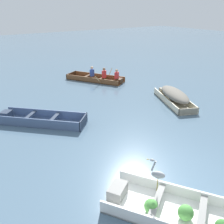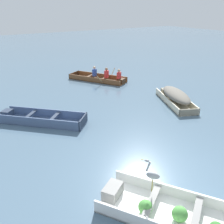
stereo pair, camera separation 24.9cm
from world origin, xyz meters
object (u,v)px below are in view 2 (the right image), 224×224
Objects in this scene: dinghy_white_foreground at (168,212)px; skiff_cream_mid_moored at (176,96)px; skiff_slate_blue_near_moored at (39,119)px; heron_on_dinghy at (152,174)px; rowboat_wooden_brown_with_crew at (101,78)px.

skiff_cream_mid_moored is (5.43, 5.00, 0.24)m from dinghy_white_foreground.
heron_on_dinghy is (0.78, -6.00, 0.72)m from skiff_slate_blue_near_moored.
heron_on_dinghy is at bearing -82.62° from skiff_slate_blue_near_moored.
heron_on_dinghy reaches higher than dinghy_white_foreground.
dinghy_white_foreground is at bearing -82.55° from skiff_slate_blue_near_moored.
skiff_cream_mid_moored reaches higher than dinghy_white_foreground.
dinghy_white_foreground is at bearing -137.39° from skiff_cream_mid_moored.
skiff_slate_blue_near_moored is 6.47m from skiff_cream_mid_moored.
skiff_cream_mid_moored is (6.29, -1.52, 0.23)m from skiff_slate_blue_near_moored.
dinghy_white_foreground is 6.58m from skiff_slate_blue_near_moored.
dinghy_white_foreground is 1.09× the size of skiff_cream_mid_moored.
skiff_slate_blue_near_moored is (-0.85, 6.52, 0.00)m from dinghy_white_foreground.
skiff_cream_mid_moored reaches higher than skiff_slate_blue_near_moored.
dinghy_white_foreground is 0.94× the size of rowboat_wooden_brown_with_crew.
rowboat_wooden_brown_with_crew is at bearing 101.09° from skiff_cream_mid_moored.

